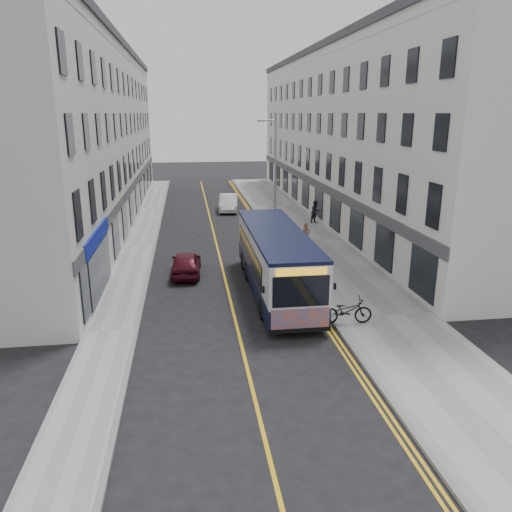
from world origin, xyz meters
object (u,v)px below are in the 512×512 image
object	(u,v)px
bicycle	(346,311)
car_maroon	(186,263)
streetlamp	(274,173)
pedestrian_near	(306,235)
car_white	(229,203)
pedestrian_far	(316,212)
city_bus	(276,259)

from	to	relation	value
bicycle	car_maroon	distance (m)	10.01
streetlamp	pedestrian_near	xyz separation A→B (m)	(1.39, -3.99, -3.47)
pedestrian_near	car_white	size ratio (longest dim) A/B	0.36
bicycle	pedestrian_far	world-z (taller)	pedestrian_far
city_bus	car_maroon	xyz separation A→B (m)	(-4.26, 3.39, -1.04)
city_bus	car_maroon	size ratio (longest dim) A/B	2.78
city_bus	pedestrian_far	distance (m)	15.74
pedestrian_far	car_maroon	size ratio (longest dim) A/B	0.46
bicycle	pedestrian_near	distance (m)	11.91
city_bus	pedestrian_near	size ratio (longest dim) A/B	6.69
bicycle	car_white	distance (m)	25.59
bicycle	car_maroon	size ratio (longest dim) A/B	0.55
streetlamp	city_bus	bearing A→B (deg)	-99.39
bicycle	car_white	bearing A→B (deg)	9.42
pedestrian_near	car_white	bearing A→B (deg)	91.47
city_bus	pedestrian_far	world-z (taller)	city_bus
bicycle	streetlamp	bearing A→B (deg)	4.42
car_maroon	streetlamp	bearing A→B (deg)	-124.29
pedestrian_far	bicycle	bearing A→B (deg)	-133.54
city_bus	pedestrian_near	world-z (taller)	city_bus
city_bus	pedestrian_near	xyz separation A→B (m)	(3.30, 7.55, -0.77)
car_white	pedestrian_far	bearing A→B (deg)	-40.08
city_bus	pedestrian_near	distance (m)	8.27
city_bus	bicycle	world-z (taller)	city_bus
city_bus	pedestrian_far	bearing A→B (deg)	68.59
streetlamp	pedestrian_far	distance (m)	5.98
streetlamp	city_bus	distance (m)	12.01
city_bus	pedestrian_near	bearing A→B (deg)	66.41
city_bus	bicycle	distance (m)	4.92
bicycle	car_maroon	xyz separation A→B (m)	(-6.40, 7.70, -0.02)
car_white	car_maroon	bearing A→B (deg)	-95.75
streetlamp	pedestrian_near	distance (m)	5.47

